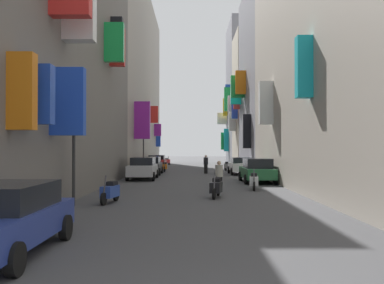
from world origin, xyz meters
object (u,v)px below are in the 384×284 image
at_px(scooter_silver, 228,166).
at_px(scooter_white, 253,181).
at_px(pedestrian_near_left, 218,176).
at_px(scooter_blue, 109,191).
at_px(traffic_light_near_corner, 143,137).
at_px(parked_car_black, 150,165).
at_px(parked_car_white, 240,165).
at_px(parked_car_silver, 142,168).
at_px(parked_car_blue, 3,218).
at_px(traffic_light_far_corner, 73,134).
at_px(scooter_orange, 164,167).
at_px(parked_car_green, 256,170).
at_px(scooter_black, 216,187).
at_px(parked_car_red, 156,161).
at_px(scooter_red, 166,161).
at_px(pedestrian_crossing, 205,164).

distance_m(scooter_silver, scooter_white, 17.44).
bearing_deg(pedestrian_near_left, scooter_blue, -137.29).
bearing_deg(traffic_light_near_corner, parked_car_black, -76.25).
height_order(parked_car_white, pedestrian_near_left, pedestrian_near_left).
relative_size(parked_car_silver, parked_car_blue, 1.02).
bearing_deg(traffic_light_far_corner, scooter_blue, 34.62).
xyz_separation_m(scooter_white, scooter_orange, (-5.75, 16.36, -0.00)).
bearing_deg(scooter_blue, traffic_light_far_corner, -145.38).
relative_size(parked_car_white, scooter_blue, 2.41).
bearing_deg(parked_car_green, pedestrian_near_left, -116.65).
relative_size(parked_car_white, pedestrian_near_left, 2.78).
xyz_separation_m(parked_car_white, scooter_black, (-2.96, -15.98, -0.28)).
xyz_separation_m(scooter_silver, pedestrian_near_left, (-2.09, -18.41, 0.30)).
height_order(parked_car_black, scooter_black, parked_car_black).
xyz_separation_m(parked_car_red, traffic_light_near_corner, (-0.77, -5.61, 2.41)).
bearing_deg(scooter_red, parked_car_green, -74.49).
bearing_deg(scooter_silver, pedestrian_crossing, -121.03).
bearing_deg(pedestrian_crossing, scooter_black, -90.36).
xyz_separation_m(scooter_white, traffic_light_far_corner, (-7.71, -6.07, 2.27)).
relative_size(scooter_black, pedestrian_near_left, 1.25).
distance_m(scooter_red, traffic_light_far_corner, 36.90).
distance_m(scooter_blue, scooter_black, 4.70).
bearing_deg(parked_car_blue, scooter_red, 89.08).
distance_m(parked_car_blue, pedestrian_near_left, 13.31).
height_order(parked_car_black, parked_car_blue, parked_car_blue).
distance_m(pedestrian_crossing, traffic_light_near_corner, 6.90).
height_order(parked_car_white, parked_car_red, parked_car_white).
xyz_separation_m(parked_car_black, scooter_silver, (6.86, 5.07, -0.29)).
bearing_deg(scooter_white, scooter_orange, 109.36).
xyz_separation_m(scooter_red, pedestrian_crossing, (4.35, -17.07, 0.31)).
xyz_separation_m(parked_car_white, parked_car_red, (-7.76, 9.82, -0.01)).
bearing_deg(parked_car_white, parked_car_green, -89.47).
height_order(pedestrian_crossing, traffic_light_near_corner, traffic_light_near_corner).
height_order(parked_car_red, parked_car_blue, parked_car_blue).
distance_m(parked_car_red, traffic_light_near_corner, 6.16).
relative_size(parked_car_blue, scooter_silver, 2.34).
xyz_separation_m(scooter_black, pedestrian_near_left, (0.29, 2.42, 0.30)).
xyz_separation_m(scooter_silver, scooter_red, (-6.62, 13.30, -0.00)).
relative_size(parked_car_red, parked_car_blue, 0.96).
xyz_separation_m(parked_car_white, scooter_blue, (-7.29, -17.82, -0.29)).
distance_m(parked_car_green, scooter_red, 27.23).
bearing_deg(parked_car_red, parked_car_silver, -88.77).
height_order(parked_car_green, scooter_red, parked_car_green).
distance_m(pedestrian_crossing, pedestrian_near_left, 14.65).
distance_m(parked_car_black, scooter_silver, 8.54).
xyz_separation_m(parked_car_blue, scooter_black, (4.95, 9.81, -0.30)).
bearing_deg(parked_car_white, scooter_blue, -112.24).
height_order(parked_car_white, parked_car_black, parked_car_black).
bearing_deg(scooter_red, parked_car_red, -93.80).
xyz_separation_m(scooter_blue, traffic_light_far_corner, (-1.22, -0.84, 2.27)).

